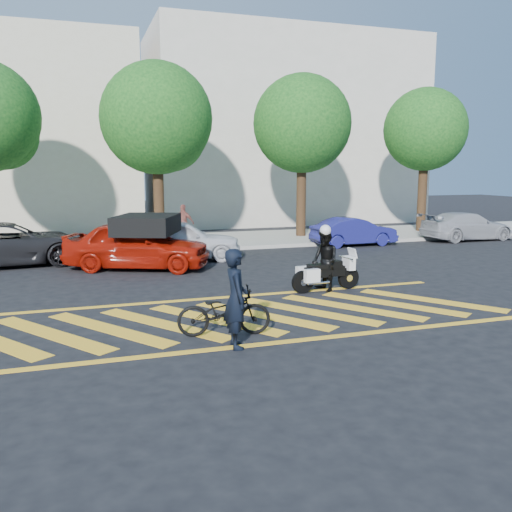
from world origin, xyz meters
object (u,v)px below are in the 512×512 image
object	(u,v)px
red_convertible	(138,245)
parked_mid_left	(10,244)
bicycle	(224,312)
officer_bike	(236,298)
parked_far_right	(467,226)
officer_moto	(325,261)
parked_mid_right	(180,240)
parked_right	(354,232)
police_motorcycle	(325,273)

from	to	relation	value
red_convertible	parked_mid_left	xyz separation A→B (m)	(-4.00, 2.04, -0.06)
bicycle	officer_bike	bearing A→B (deg)	-168.35
officer_bike	red_convertible	bearing A→B (deg)	9.73
parked_far_right	officer_moto	bearing A→B (deg)	123.85
parked_mid_left	parked_mid_right	size ratio (longest dim) A/B	1.22
officer_moto	parked_far_right	xyz separation A→B (m)	(10.62, 7.42, -0.18)
parked_mid_right	officer_moto	bearing A→B (deg)	-148.70
officer_moto	parked_mid_right	bearing A→B (deg)	-160.98
bicycle	parked_mid_left	distance (m)	10.87
red_convertible	parked_right	size ratio (longest dim) A/B	1.28
bicycle	parked_mid_left	bearing A→B (deg)	36.07
officer_moto	police_motorcycle	bearing A→B (deg)	72.39
parked_right	parked_far_right	world-z (taller)	parked_far_right
officer_bike	parked_mid_left	xyz separation A→B (m)	(-4.84, 10.49, -0.18)
officer_moto	parked_right	distance (m)	8.88
police_motorcycle	parked_mid_left	bearing A→B (deg)	135.52
bicycle	parked_far_right	size ratio (longest dim) A/B	0.42
bicycle	parked_far_right	xyz separation A→B (m)	(14.16, 10.34, 0.16)
parked_far_right	police_motorcycle	bearing A→B (deg)	123.90
parked_far_right	red_convertible	bearing A→B (deg)	98.91
police_motorcycle	parked_far_right	distance (m)	12.95
parked_right	parked_far_right	bearing A→B (deg)	-91.63
parked_mid_left	parked_right	xyz separation A→B (m)	(13.23, 0.60, -0.13)
police_motorcycle	red_convertible	bearing A→B (deg)	127.13
police_motorcycle	parked_far_right	world-z (taller)	parked_far_right
officer_bike	parked_far_right	bearing A→B (deg)	-47.86
bicycle	police_motorcycle	size ratio (longest dim) A/B	0.91
police_motorcycle	bicycle	bearing A→B (deg)	-145.87
police_motorcycle	parked_right	bearing A→B (deg)	51.47
police_motorcycle	red_convertible	size ratio (longest dim) A/B	0.43
officer_bike	bicycle	world-z (taller)	officer_bike
red_convertible	parked_mid_right	bearing A→B (deg)	-28.70
parked_mid_right	police_motorcycle	bearing A→B (deg)	-148.60
officer_moto	parked_right	bearing A→B (deg)	141.39
red_convertible	parked_mid_right	size ratio (longest dim) A/B	1.08
parked_mid_left	parked_mid_right	xyz separation A→B (m)	(5.61, -0.74, 0.00)
officer_bike	parked_right	distance (m)	13.91
police_motorcycle	parked_right	xyz separation A→B (m)	(4.87, 7.42, 0.12)
officer_bike	officer_moto	size ratio (longest dim) A/B	1.11
parked_mid_right	parked_far_right	xyz separation A→B (m)	(13.36, 1.34, -0.10)
officer_bike	police_motorcycle	world-z (taller)	officer_bike
parked_right	parked_far_right	xyz separation A→B (m)	(5.74, 0.00, 0.04)
police_motorcycle	parked_far_right	bearing A→B (deg)	29.70
red_convertible	parked_mid_left	size ratio (longest dim) A/B	0.88
red_convertible	parked_mid_right	distance (m)	2.07
officer_bike	officer_moto	xyz separation A→B (m)	(3.51, 3.67, -0.09)
parked_mid_right	red_convertible	bearing A→B (deg)	135.84
parked_far_right	parked_right	bearing A→B (deg)	88.92
red_convertible	parked_mid_left	bearing A→B (deg)	85.42
parked_mid_right	parked_right	distance (m)	7.74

